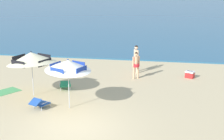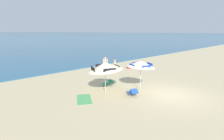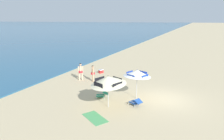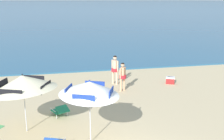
{
  "view_description": "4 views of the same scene",
  "coord_description": "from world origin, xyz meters",
  "px_view_note": "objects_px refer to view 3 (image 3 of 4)",
  "views": [
    {
      "loc": [
        3.6,
        -11.71,
        5.67
      ],
      "look_at": [
        0.6,
        5.53,
        0.9
      ],
      "focal_mm": 54.55,
      "sensor_mm": 36.0,
      "label": 1
    },
    {
      "loc": [
        -11.01,
        -5.57,
        4.26
      ],
      "look_at": [
        -0.41,
        5.36,
        0.97
      ],
      "focal_mm": 28.86,
      "sensor_mm": 36.0,
      "label": 2
    },
    {
      "loc": [
        -14.37,
        -1.86,
        5.83
      ],
      "look_at": [
        1.38,
        5.0,
        1.44
      ],
      "focal_mm": 31.73,
      "sensor_mm": 36.0,
      "label": 3
    },
    {
      "loc": [
        -1.83,
        -6.51,
        4.86
      ],
      "look_at": [
        1.14,
        7.16,
        1.2
      ],
      "focal_mm": 43.77,
      "sensor_mm": 36.0,
      "label": 4
    }
  ],
  "objects_px": {
    "person_standing_near_shore": "(81,70)",
    "person_standing_beside": "(93,72)",
    "lounge_chair_beside_umbrella": "(102,95)",
    "lounge_chair_under_umbrella": "(136,102)",
    "beach_towel": "(95,118)",
    "cooler_box": "(101,71)",
    "beach_umbrella_striped_main": "(108,80)",
    "beach_umbrella_striped_second": "(137,73)"
  },
  "relations": [
    {
      "from": "lounge_chair_beside_umbrella",
      "to": "cooler_box",
      "type": "height_order",
      "value": "lounge_chair_beside_umbrella"
    },
    {
      "from": "lounge_chair_beside_umbrella",
      "to": "cooler_box",
      "type": "relative_size",
      "value": 1.7
    },
    {
      "from": "beach_umbrella_striped_second",
      "to": "person_standing_near_shore",
      "type": "height_order",
      "value": "beach_umbrella_striped_second"
    },
    {
      "from": "beach_umbrella_striped_second",
      "to": "person_standing_near_shore",
      "type": "relative_size",
      "value": 1.64
    },
    {
      "from": "beach_towel",
      "to": "beach_umbrella_striped_main",
      "type": "bearing_deg",
      "value": -3.21
    },
    {
      "from": "beach_umbrella_striped_second",
      "to": "cooler_box",
      "type": "xyz_separation_m",
      "value": [
        5.55,
        5.8,
        -1.78
      ]
    },
    {
      "from": "lounge_chair_under_umbrella",
      "to": "person_standing_beside",
      "type": "distance_m",
      "value": 6.62
    },
    {
      "from": "lounge_chair_beside_umbrella",
      "to": "person_standing_beside",
      "type": "bearing_deg",
      "value": 38.06
    },
    {
      "from": "person_standing_beside",
      "to": "beach_towel",
      "type": "xyz_separation_m",
      "value": [
        -6.45,
        -3.69,
        -0.91
      ]
    },
    {
      "from": "cooler_box",
      "to": "person_standing_beside",
      "type": "bearing_deg",
      "value": -167.48
    },
    {
      "from": "beach_umbrella_striped_main",
      "to": "beach_umbrella_striped_second",
      "type": "relative_size",
      "value": 1.22
    },
    {
      "from": "beach_towel",
      "to": "cooler_box",
      "type": "bearing_deg",
      "value": 24.62
    },
    {
      "from": "lounge_chair_beside_umbrella",
      "to": "person_standing_beside",
      "type": "xyz_separation_m",
      "value": [
        3.42,
        2.68,
        0.64
      ]
    },
    {
      "from": "beach_umbrella_striped_main",
      "to": "lounge_chair_beside_umbrella",
      "type": "bearing_deg",
      "value": 40.76
    },
    {
      "from": "lounge_chair_under_umbrella",
      "to": "beach_towel",
      "type": "bearing_deg",
      "value": 147.27
    },
    {
      "from": "beach_umbrella_striped_main",
      "to": "cooler_box",
      "type": "distance_m",
      "value": 9.15
    },
    {
      "from": "lounge_chair_under_umbrella",
      "to": "lounge_chair_beside_umbrella",
      "type": "height_order",
      "value": "lounge_chair_under_umbrella"
    },
    {
      "from": "person_standing_near_shore",
      "to": "beach_towel",
      "type": "xyz_separation_m",
      "value": [
        -6.32,
        -4.97,
        -0.98
      ]
    },
    {
      "from": "person_standing_beside",
      "to": "beach_towel",
      "type": "height_order",
      "value": "person_standing_beside"
    },
    {
      "from": "lounge_chair_under_umbrella",
      "to": "lounge_chair_beside_umbrella",
      "type": "xyz_separation_m",
      "value": [
        0.31,
        2.76,
        0.0
      ]
    },
    {
      "from": "beach_umbrella_striped_second",
      "to": "person_standing_near_shore",
      "type": "bearing_deg",
      "value": 70.02
    },
    {
      "from": "person_standing_beside",
      "to": "cooler_box",
      "type": "height_order",
      "value": "person_standing_beside"
    },
    {
      "from": "lounge_chair_under_umbrella",
      "to": "cooler_box",
      "type": "bearing_deg",
      "value": 41.88
    },
    {
      "from": "person_standing_beside",
      "to": "beach_umbrella_striped_second",
      "type": "bearing_deg",
      "value": -115.66
    },
    {
      "from": "beach_umbrella_striped_main",
      "to": "beach_umbrella_striped_second",
      "type": "xyz_separation_m",
      "value": [
        2.25,
        -1.33,
        0.06
      ]
    },
    {
      "from": "lounge_chair_under_umbrella",
      "to": "lounge_chair_beside_umbrella",
      "type": "bearing_deg",
      "value": 83.51
    },
    {
      "from": "person_standing_near_shore",
      "to": "person_standing_beside",
      "type": "distance_m",
      "value": 1.3
    },
    {
      "from": "lounge_chair_under_umbrella",
      "to": "person_standing_near_shore",
      "type": "distance_m",
      "value": 7.66
    },
    {
      "from": "beach_umbrella_striped_main",
      "to": "lounge_chair_under_umbrella",
      "type": "xyz_separation_m",
      "value": [
        0.97,
        -1.65,
        -1.65
      ]
    },
    {
      "from": "beach_umbrella_striped_second",
      "to": "beach_towel",
      "type": "xyz_separation_m",
      "value": [
        -3.99,
        1.42,
        -1.98
      ]
    },
    {
      "from": "cooler_box",
      "to": "beach_towel",
      "type": "bearing_deg",
      "value": -155.38
    },
    {
      "from": "beach_umbrella_striped_main",
      "to": "person_standing_near_shore",
      "type": "bearing_deg",
      "value": 47.95
    },
    {
      "from": "beach_umbrella_striped_main",
      "to": "lounge_chair_beside_umbrella",
      "type": "height_order",
      "value": "beach_umbrella_striped_main"
    },
    {
      "from": "cooler_box",
      "to": "person_standing_near_shore",
      "type": "bearing_deg",
      "value": 169.44
    },
    {
      "from": "person_standing_beside",
      "to": "cooler_box",
      "type": "xyz_separation_m",
      "value": [
        3.09,
        0.69,
        -0.71
      ]
    },
    {
      "from": "beach_umbrella_striped_main",
      "to": "lounge_chair_beside_umbrella",
      "type": "xyz_separation_m",
      "value": [
        1.28,
        1.11,
        -1.64
      ]
    },
    {
      "from": "lounge_chair_under_umbrella",
      "to": "person_standing_beside",
      "type": "relative_size",
      "value": 0.65
    },
    {
      "from": "beach_umbrella_striped_main",
      "to": "person_standing_beside",
      "type": "relative_size",
      "value": 2.17
    },
    {
      "from": "beach_umbrella_striped_main",
      "to": "person_standing_near_shore",
      "type": "height_order",
      "value": "beach_umbrella_striped_main"
    },
    {
      "from": "lounge_chair_beside_umbrella",
      "to": "person_standing_near_shore",
      "type": "distance_m",
      "value": 5.2
    },
    {
      "from": "person_standing_near_shore",
      "to": "person_standing_beside",
      "type": "xyz_separation_m",
      "value": [
        0.13,
        -1.29,
        -0.08
      ]
    },
    {
      "from": "lounge_chair_beside_umbrella",
      "to": "lounge_chair_under_umbrella",
      "type": "bearing_deg",
      "value": -96.49
    }
  ]
}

